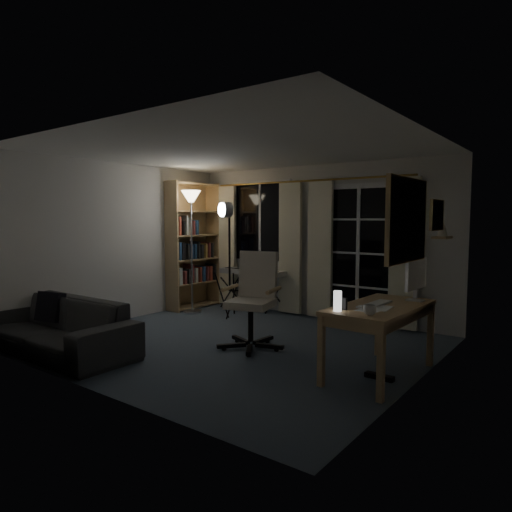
{
  "coord_description": "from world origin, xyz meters",
  "views": [
    {
      "loc": [
        3.56,
        -4.35,
        1.57
      ],
      "look_at": [
        0.05,
        0.35,
        1.08
      ],
      "focal_mm": 32.0,
      "sensor_mm": 36.0,
      "label": 1
    }
  ],
  "objects_px": {
    "mug": "(370,309)",
    "sofa": "(56,317)",
    "bookshelf": "(190,248)",
    "torchiere_lamp": "(191,215)",
    "monitor": "(416,275)",
    "office_chair": "(255,291)",
    "desk": "(380,314)",
    "keyboard_piano": "(252,273)",
    "studio_light": "(226,223)"
  },
  "relations": [
    {
      "from": "keyboard_piano",
      "to": "mug",
      "type": "xyz_separation_m",
      "value": [
        3.01,
        -2.24,
        0.11
      ]
    },
    {
      "from": "desk",
      "to": "mug",
      "type": "relative_size",
      "value": 11.62
    },
    {
      "from": "desk",
      "to": "monitor",
      "type": "height_order",
      "value": "monitor"
    },
    {
      "from": "bookshelf",
      "to": "sofa",
      "type": "relative_size",
      "value": 1.02
    },
    {
      "from": "torchiere_lamp",
      "to": "bookshelf",
      "type": "bearing_deg",
      "value": 137.37
    },
    {
      "from": "mug",
      "to": "monitor",
      "type": "bearing_deg",
      "value": 84.19
    },
    {
      "from": "keyboard_piano",
      "to": "office_chair",
      "type": "distance_m",
      "value": 2.06
    },
    {
      "from": "desk",
      "to": "mug",
      "type": "distance_m",
      "value": 0.53
    },
    {
      "from": "mug",
      "to": "sofa",
      "type": "height_order",
      "value": "sofa"
    },
    {
      "from": "studio_light",
      "to": "sofa",
      "type": "relative_size",
      "value": 0.87
    },
    {
      "from": "office_chair",
      "to": "monitor",
      "type": "distance_m",
      "value": 1.89
    },
    {
      "from": "bookshelf",
      "to": "mug",
      "type": "bearing_deg",
      "value": -22.96
    },
    {
      "from": "torchiere_lamp",
      "to": "studio_light",
      "type": "relative_size",
      "value": 1.09
    },
    {
      "from": "torchiere_lamp",
      "to": "mug",
      "type": "bearing_deg",
      "value": -22.74
    },
    {
      "from": "torchiere_lamp",
      "to": "keyboard_piano",
      "type": "distance_m",
      "value": 1.4
    },
    {
      "from": "keyboard_piano",
      "to": "desk",
      "type": "bearing_deg",
      "value": -31.97
    },
    {
      "from": "desk",
      "to": "office_chair",
      "type": "bearing_deg",
      "value": 178.35
    },
    {
      "from": "mug",
      "to": "sofa",
      "type": "distance_m",
      "value": 3.58
    },
    {
      "from": "bookshelf",
      "to": "desk",
      "type": "xyz_separation_m",
      "value": [
        4.01,
        -1.39,
        -0.42
      ]
    },
    {
      "from": "office_chair",
      "to": "desk",
      "type": "bearing_deg",
      "value": -19.4
    },
    {
      "from": "desk",
      "to": "sofa",
      "type": "bearing_deg",
      "value": -153.11
    },
    {
      "from": "studio_light",
      "to": "office_chair",
      "type": "height_order",
      "value": "studio_light"
    },
    {
      "from": "studio_light",
      "to": "office_chair",
      "type": "bearing_deg",
      "value": -14.78
    },
    {
      "from": "torchiere_lamp",
      "to": "office_chair",
      "type": "xyz_separation_m",
      "value": [
        2.03,
        -0.96,
        -0.94
      ]
    },
    {
      "from": "bookshelf",
      "to": "office_chair",
      "type": "bearing_deg",
      "value": -26.51
    },
    {
      "from": "office_chair",
      "to": "monitor",
      "type": "relative_size",
      "value": 2.27
    },
    {
      "from": "mug",
      "to": "studio_light",
      "type": "bearing_deg",
      "value": 151.89
    },
    {
      "from": "torchiere_lamp",
      "to": "desk",
      "type": "bearing_deg",
      "value": -16.4
    },
    {
      "from": "torchiere_lamp",
      "to": "monitor",
      "type": "bearing_deg",
      "value": -9.25
    },
    {
      "from": "torchiere_lamp",
      "to": "desk",
      "type": "xyz_separation_m",
      "value": [
        3.67,
        -1.08,
        -1.0
      ]
    },
    {
      "from": "sofa",
      "to": "bookshelf",
      "type": "bearing_deg",
      "value": 102.7
    },
    {
      "from": "studio_light",
      "to": "desk",
      "type": "height_order",
      "value": "studio_light"
    },
    {
      "from": "keyboard_piano",
      "to": "monitor",
      "type": "xyz_separation_m",
      "value": [
        3.11,
        -1.29,
        0.32
      ]
    },
    {
      "from": "bookshelf",
      "to": "torchiere_lamp",
      "type": "xyz_separation_m",
      "value": [
        0.34,
        -0.31,
        0.59
      ]
    },
    {
      "from": "torchiere_lamp",
      "to": "studio_light",
      "type": "height_order",
      "value": "torchiere_lamp"
    },
    {
      "from": "office_chair",
      "to": "mug",
      "type": "distance_m",
      "value": 1.85
    },
    {
      "from": "office_chair",
      "to": "bookshelf",
      "type": "bearing_deg",
      "value": 136.46
    },
    {
      "from": "keyboard_piano",
      "to": "sofa",
      "type": "bearing_deg",
      "value": -98.14
    },
    {
      "from": "torchiere_lamp",
      "to": "sofa",
      "type": "height_order",
      "value": "torchiere_lamp"
    },
    {
      "from": "mug",
      "to": "desk",
      "type": "bearing_deg",
      "value": 101.31
    },
    {
      "from": "monitor",
      "to": "torchiere_lamp",
      "type": "bearing_deg",
      "value": 173.23
    },
    {
      "from": "bookshelf",
      "to": "monitor",
      "type": "xyz_separation_m",
      "value": [
        4.21,
        -0.94,
        -0.06
      ]
    },
    {
      "from": "desk",
      "to": "monitor",
      "type": "distance_m",
      "value": 0.61
    },
    {
      "from": "mug",
      "to": "sofa",
      "type": "relative_size",
      "value": 0.05
    },
    {
      "from": "bookshelf",
      "to": "sofa",
      "type": "height_order",
      "value": "bookshelf"
    },
    {
      "from": "bookshelf",
      "to": "studio_light",
      "type": "distance_m",
      "value": 1.18
    },
    {
      "from": "studio_light",
      "to": "sofa",
      "type": "distance_m",
      "value": 2.87
    },
    {
      "from": "studio_light",
      "to": "desk",
      "type": "xyz_separation_m",
      "value": [
        2.96,
        -1.13,
        -0.87
      ]
    },
    {
      "from": "office_chair",
      "to": "mug",
      "type": "xyz_separation_m",
      "value": [
        1.74,
        -0.62,
        0.09
      ]
    },
    {
      "from": "bookshelf",
      "to": "torchiere_lamp",
      "type": "height_order",
      "value": "bookshelf"
    }
  ]
}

